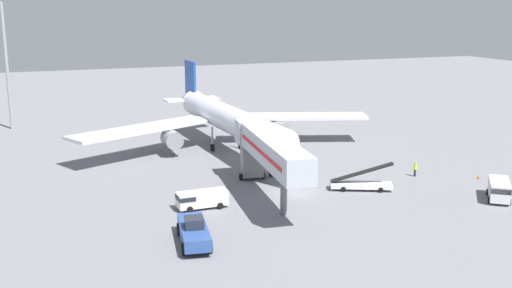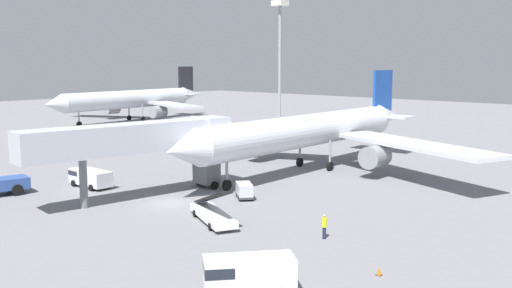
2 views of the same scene
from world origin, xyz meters
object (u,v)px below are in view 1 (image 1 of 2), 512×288
(pushback_tug, at_px, (194,231))
(service_van_mid_right, at_px, (499,189))
(airplane_at_gate, at_px, (227,119))
(belt_loader_truck, at_px, (361,183))
(jet_bridge, at_px, (268,149))
(safety_cone_alpha, at_px, (479,176))
(ground_crew_worker_foreground, at_px, (415,169))
(apron_light_mast, at_px, (3,29))
(baggage_cart_near_right, at_px, (303,170))
(service_van_mid_center, at_px, (201,199))

(pushback_tug, xyz_separation_m, service_van_mid_right, (34.59, -0.02, 0.07))
(airplane_at_gate, distance_m, belt_loader_truck, 25.91)
(pushback_tug, bearing_deg, service_van_mid_right, -0.03)
(airplane_at_gate, height_order, jet_bridge, airplane_at_gate)
(belt_loader_truck, relative_size, safety_cone_alpha, 13.53)
(belt_loader_truck, xyz_separation_m, ground_crew_worker_foreground, (9.26, 2.58, 0.21))
(airplane_at_gate, height_order, pushback_tug, airplane_at_gate)
(apron_light_mast, bearing_deg, jet_bridge, -62.42)
(apron_light_mast, bearing_deg, safety_cone_alpha, -45.00)
(belt_loader_truck, bearing_deg, service_van_mid_right, -35.75)
(baggage_cart_near_right, bearing_deg, belt_loader_truck, -63.65)
(service_van_mid_right, height_order, ground_crew_worker_foreground, service_van_mid_right)
(airplane_at_gate, relative_size, apron_light_mast, 1.91)
(belt_loader_truck, height_order, ground_crew_worker_foreground, belt_loader_truck)
(jet_bridge, height_order, safety_cone_alpha, jet_bridge)
(jet_bridge, xyz_separation_m, apron_light_mast, (-26.93, 51.57, 11.48))
(baggage_cart_near_right, height_order, apron_light_mast, apron_light_mast)
(baggage_cart_near_right, relative_size, safety_cone_alpha, 5.50)
(safety_cone_alpha, bearing_deg, service_van_mid_center, 177.51)
(airplane_at_gate, height_order, ground_crew_worker_foreground, airplane_at_gate)
(pushback_tug, distance_m, belt_loader_truck, 24.09)
(belt_loader_truck, height_order, service_van_mid_center, belt_loader_truck)
(service_van_mid_right, distance_m, safety_cone_alpha, 8.64)
(jet_bridge, bearing_deg, airplane_at_gate, 82.78)
(service_van_mid_center, xyz_separation_m, service_van_mid_right, (31.34, -9.17, 0.18))
(jet_bridge, relative_size, service_van_mid_right, 4.08)
(safety_cone_alpha, bearing_deg, pushback_tug, -168.80)
(airplane_at_gate, xyz_separation_m, belt_loader_truck, (8.25, -24.24, -3.93))
(pushback_tug, xyz_separation_m, apron_light_mast, (-15.62, 61.74, 15.84))
(service_van_mid_center, relative_size, apron_light_mast, 0.22)
(baggage_cart_near_right, height_order, safety_cone_alpha, baggage_cart_near_right)
(service_van_mid_center, bearing_deg, airplane_at_gate, 65.32)
(jet_bridge, bearing_deg, service_van_mid_center, -172.77)
(safety_cone_alpha, bearing_deg, belt_loader_truck, 176.07)
(service_van_mid_right, xyz_separation_m, apron_light_mast, (-50.22, 61.76, 15.77))
(pushback_tug, distance_m, apron_light_mast, 65.63)
(jet_bridge, distance_m, safety_cone_alpha, 27.81)
(ground_crew_worker_foreground, bearing_deg, service_van_mid_center, -175.68)
(service_van_mid_center, xyz_separation_m, ground_crew_worker_foreground, (28.45, 2.15, -0.07))
(jet_bridge, xyz_separation_m, service_van_mid_right, (23.28, -10.19, -4.29))
(pushback_tug, bearing_deg, service_van_mid_center, 70.42)
(belt_loader_truck, relative_size, ground_crew_worker_foreground, 3.87)
(ground_crew_worker_foreground, height_order, safety_cone_alpha, ground_crew_worker_foreground)
(pushback_tug, bearing_deg, airplane_at_gate, 66.70)
(apron_light_mast, bearing_deg, pushback_tug, -75.80)
(belt_loader_truck, bearing_deg, jet_bridge, 172.59)
(pushback_tug, relative_size, service_van_mid_center, 1.44)
(service_van_mid_center, relative_size, baggage_cart_near_right, 1.83)
(airplane_at_gate, relative_size, safety_cone_alpha, 87.20)
(service_van_mid_center, bearing_deg, baggage_cart_near_right, 25.11)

